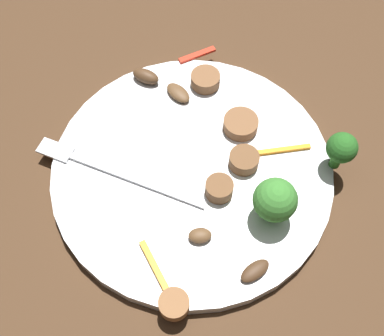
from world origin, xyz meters
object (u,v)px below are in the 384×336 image
object	(u,v)px
sausage_slice_4	(240,124)
mushroom_3	(200,236)
mushroom_0	(255,271)
pepper_strip_1	(197,55)
broccoli_floret_1	(275,200)
sausage_slice_2	(244,160)
sausage_slice_1	(205,80)
plate	(192,172)
mushroom_2	(178,93)
pepper_strip_3	(155,268)
fork	(107,170)
broccoli_floret_0	(341,149)
sausage_slice_0	(174,304)
mushroom_1	(146,76)
sausage_slice_3	(218,190)
pepper_strip_0	(281,150)

from	to	relation	value
sausage_slice_4	mushroom_3	bearing A→B (deg)	116.89
mushroom_0	pepper_strip_1	xyz separation A→B (m)	(0.22, -0.14, -0.00)
mushroom_3	broccoli_floret_1	bearing A→B (deg)	-114.81
sausage_slice_2	pepper_strip_1	bearing A→B (deg)	-26.09
sausage_slice_1	sausage_slice_4	world-z (taller)	sausage_slice_1
plate	sausage_slice_4	xyz separation A→B (m)	(0.00, -0.07, 0.01)
mushroom_2	pepper_strip_3	distance (m)	0.19
fork	mushroom_2	xyz separation A→B (m)	(0.02, -0.11, 0.00)
fork	mushroom_0	size ratio (longest dim) A/B	5.68
broccoli_floret_0	sausage_slice_2	size ratio (longest dim) A/B	1.58
sausage_slice_0	mushroom_0	distance (m)	0.08
sausage_slice_2	mushroom_1	bearing A→B (deg)	-0.07
broccoli_floret_1	pepper_strip_1	xyz separation A→B (m)	(0.19, -0.09, -0.03)
fork	mushroom_1	size ratio (longest dim) A/B	5.60
broccoli_floret_0	mushroom_0	xyz separation A→B (m)	(-0.02, 0.14, -0.03)
sausage_slice_3	pepper_strip_3	size ratio (longest dim) A/B	0.49
sausage_slice_3	mushroom_0	xyz separation A→B (m)	(-0.08, 0.03, -0.00)
sausage_slice_0	mushroom_3	world-z (taller)	sausage_slice_0
sausage_slice_2	sausage_slice_3	distance (m)	0.04
broccoli_floret_0	pepper_strip_1	size ratio (longest dim) A/B	1.06
sausage_slice_4	pepper_strip_1	distance (m)	0.11
fork	sausage_slice_0	distance (m)	0.15
sausage_slice_1	mushroom_3	world-z (taller)	sausage_slice_1
mushroom_1	pepper_strip_1	size ratio (longest dim) A/B	0.69
pepper_strip_0	sausage_slice_3	bearing A→B (deg)	82.35
sausage_slice_3	pepper_strip_3	bearing A→B (deg)	98.77
broccoli_floret_0	fork	bearing A→B (deg)	47.87
plate	sausage_slice_1	bearing A→B (deg)	-51.70
plate	sausage_slice_2	bearing A→B (deg)	-128.57
sausage_slice_3	sausage_slice_4	size ratio (longest dim) A/B	0.75
broccoli_floret_1	sausage_slice_4	xyz separation A→B (m)	(0.09, -0.05, -0.02)
pepper_strip_0	pepper_strip_1	world-z (taller)	same
broccoli_floret_0	sausage_slice_4	distance (m)	0.10
mushroom_0	pepper_strip_0	world-z (taller)	mushroom_0
pepper_strip_0	pepper_strip_1	xyz separation A→B (m)	(0.15, -0.03, -0.00)
sausage_slice_1	pepper_strip_0	world-z (taller)	sausage_slice_1
sausage_slice_4	pepper_strip_1	world-z (taller)	sausage_slice_4
plate	sausage_slice_2	distance (m)	0.05
mushroom_2	pepper_strip_1	xyz separation A→B (m)	(0.03, -0.05, -0.00)
broccoli_floret_0	sausage_slice_4	bearing A→B (deg)	20.29
sausage_slice_1	mushroom_1	distance (m)	0.06
sausage_slice_2	pepper_strip_0	world-z (taller)	sausage_slice_2
fork	pepper_strip_3	distance (m)	0.11
mushroom_1	mushroom_3	distance (m)	0.19
sausage_slice_3	pepper_strip_1	world-z (taller)	sausage_slice_3
plate	sausage_slice_3	size ratio (longest dim) A/B	10.40
mushroom_3	pepper_strip_1	distance (m)	0.22
mushroom_3	pepper_strip_1	bearing A→B (deg)	-43.49
sausage_slice_0	mushroom_2	bearing A→B (deg)	-43.97
pepper_strip_0	pepper_strip_1	distance (m)	0.15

